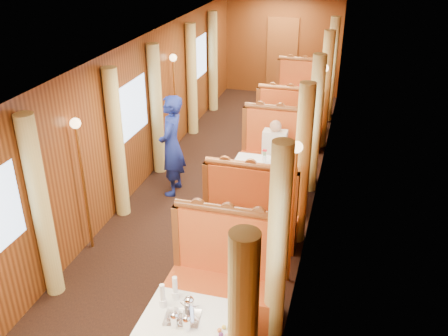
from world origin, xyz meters
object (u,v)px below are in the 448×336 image
at_px(table_mid, 265,186).
at_px(teapot_right, 187,324).
at_px(banquette_far_fwd, 289,128).
at_px(steward, 172,146).
at_px(rose_vase_far, 299,89).
at_px(teapot_back, 189,306).
at_px(rose_vase_mid, 265,154).
at_px(passenger, 274,147).
at_px(banquette_near_aft, 224,280).
at_px(banquette_far_aft, 302,97).
at_px(fruit_plate, 225,333).
at_px(banquette_mid_fwd, 252,216).
at_px(tea_tray, 182,318).
at_px(table_far, 296,113).
at_px(teapot_left, 174,321).
at_px(banquette_mid_aft, 276,157).

relative_size(table_mid, teapot_right, 7.14).
relative_size(banquette_far_fwd, steward, 0.78).
relative_size(rose_vase_far, steward, 0.21).
height_order(banquette_far_fwd, teapot_back, banquette_far_fwd).
height_order(rose_vase_mid, passenger, passenger).
bearing_deg(banquette_near_aft, teapot_right, -92.24).
distance_m(banquette_far_fwd, teapot_back, 5.91).
height_order(banquette_far_aft, rose_vase_far, banquette_far_aft).
bearing_deg(banquette_near_aft, fruit_plate, -74.17).
xyz_separation_m(banquette_mid_fwd, tea_tray, (-0.13, -2.51, 0.33)).
xyz_separation_m(banquette_far_fwd, rose_vase_far, (0.04, 1.04, 0.50)).
height_order(table_mid, banquette_far_fwd, banquette_far_fwd).
xyz_separation_m(banquette_far_fwd, passenger, (-0.00, -1.76, 0.32)).
distance_m(table_far, banquette_far_aft, 1.02).
height_order(teapot_right, teapot_back, teapot_back).
height_order(fruit_plate, passenger, passenger).
height_order(teapot_left, fruit_plate, teapot_left).
bearing_deg(tea_tray, table_far, 88.91).
relative_size(fruit_plate, steward, 0.13).
bearing_deg(rose_vase_mid, teapot_right, -90.13).
xyz_separation_m(banquette_mid_aft, teapot_right, (-0.05, -4.66, 0.39)).
bearing_deg(passenger, teapot_back, -91.35).
distance_m(tea_tray, teapot_right, 0.16).
bearing_deg(banquette_near_aft, steward, 121.94).
relative_size(banquette_near_aft, banquette_mid_fwd, 1.00).
distance_m(banquette_far_aft, teapot_back, 7.94).
bearing_deg(teapot_left, banquette_far_fwd, 65.75).
xyz_separation_m(banquette_far_aft, rose_vase_far, (0.04, -0.98, 0.50)).
xyz_separation_m(table_mid, tea_tray, (-0.13, -3.52, 0.38)).
bearing_deg(steward, teapot_left, 16.34).
relative_size(table_far, fruit_plate, 4.59).
distance_m(banquette_near_aft, table_far, 5.99).
relative_size(table_mid, banquette_mid_fwd, 0.78).
bearing_deg(banquette_mid_fwd, banquette_mid_aft, 90.00).
height_order(banquette_mid_aft, tea_tray, banquette_mid_aft).
xyz_separation_m(table_mid, banquette_mid_aft, (0.00, 1.01, 0.05)).
relative_size(banquette_far_aft, tea_tray, 3.94).
relative_size(tea_tray, steward, 0.20).
bearing_deg(teapot_right, table_far, 76.66).
relative_size(banquette_near_aft, rose_vase_far, 3.72).
xyz_separation_m(table_mid, teapot_right, (-0.05, -3.64, 0.43)).
xyz_separation_m(banquette_far_fwd, tea_tray, (-0.13, -6.01, 0.33)).
height_order(table_mid, banquette_far_aft, banquette_far_aft).
relative_size(table_far, rose_vase_mid, 2.92).
relative_size(banquette_mid_aft, teapot_right, 9.11).
relative_size(table_mid, banquette_mid_aft, 0.78).
bearing_deg(rose_vase_far, passenger, -90.74).
height_order(teapot_back, rose_vase_mid, rose_vase_mid).
distance_m(teapot_back, rose_vase_far, 6.95).
bearing_deg(teapot_left, tea_tray, 48.93).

